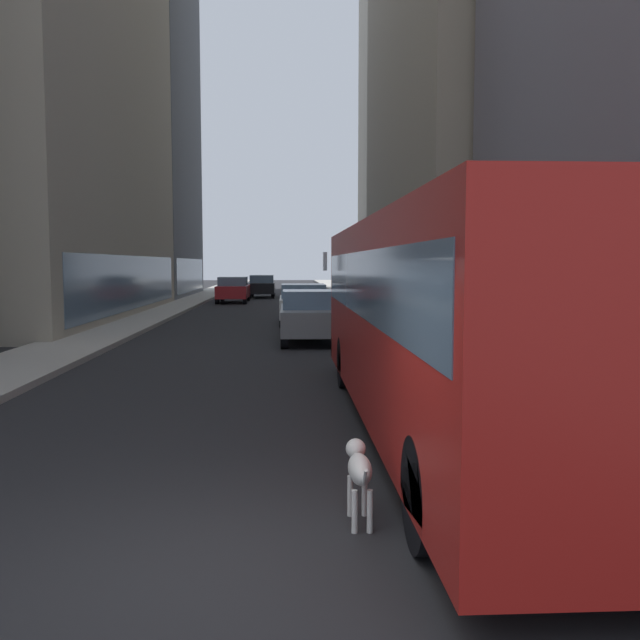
% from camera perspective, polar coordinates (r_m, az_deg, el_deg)
% --- Properties ---
extents(ground_plane, '(120.00, 120.00, 0.00)m').
position_cam_1_polar(ground_plane, '(40.30, -3.62, 1.29)').
color(ground_plane, '#232326').
extents(sidewalk_left, '(2.40, 110.00, 0.15)m').
position_cam_1_polar(sidewalk_left, '(40.76, -11.66, 1.34)').
color(sidewalk_left, '#ADA89E').
rests_on(sidewalk_left, ground).
extents(sidewalk_right, '(2.40, 110.00, 0.15)m').
position_cam_1_polar(sidewalk_right, '(40.63, 4.45, 1.42)').
color(sidewalk_right, '#ADA89E').
rests_on(sidewalk_right, ground).
extents(building_left_mid, '(11.03, 22.06, 23.12)m').
position_cam_1_polar(building_left_mid, '(34.81, -25.18, 19.50)').
color(building_left_mid, '#B2A893').
rests_on(building_left_mid, ground).
extents(building_left_far, '(10.90, 14.88, 32.52)m').
position_cam_1_polar(building_left_far, '(53.64, -17.19, 19.49)').
color(building_left_far, slate).
rests_on(building_left_far, ground).
extents(building_right_far, '(8.43, 18.71, 37.32)m').
position_cam_1_polar(building_right_far, '(61.21, 8.43, 20.08)').
color(building_right_far, '#B2A893').
rests_on(building_right_far, ground).
extents(transit_bus, '(2.78, 11.53, 3.05)m').
position_cam_1_polar(transit_bus, '(9.99, 10.54, 0.82)').
color(transit_bus, red).
rests_on(transit_bus, ground).
extents(car_black_suv, '(1.82, 4.33, 1.62)m').
position_cam_1_polar(car_black_suv, '(49.15, -4.90, 2.87)').
color(car_black_suv, black).
rests_on(car_black_suv, ground).
extents(car_grey_wagon, '(1.74, 4.45, 1.62)m').
position_cam_1_polar(car_grey_wagon, '(21.24, -0.98, 0.38)').
color(car_grey_wagon, slate).
rests_on(car_grey_wagon, ground).
extents(car_red_coupe, '(1.89, 4.34, 1.62)m').
position_cam_1_polar(car_red_coupe, '(42.88, -7.33, 2.57)').
color(car_red_coupe, red).
rests_on(car_red_coupe, ground).
extents(car_white_van, '(1.90, 4.69, 1.62)m').
position_cam_1_polar(car_white_van, '(27.61, -1.43, 1.40)').
color(car_white_van, silver).
rests_on(car_white_van, ground).
extents(dalmatian_dog, '(0.22, 0.96, 0.72)m').
position_cam_1_polar(dalmatian_dog, '(6.57, 3.31, -12.40)').
color(dalmatian_dog, white).
rests_on(dalmatian_dog, ground).
extents(traffic_light_near, '(0.24, 0.41, 3.40)m').
position_cam_1_polar(traffic_light_near, '(9.91, 23.66, 4.28)').
color(traffic_light_near, black).
rests_on(traffic_light_near, sidewalk_right).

